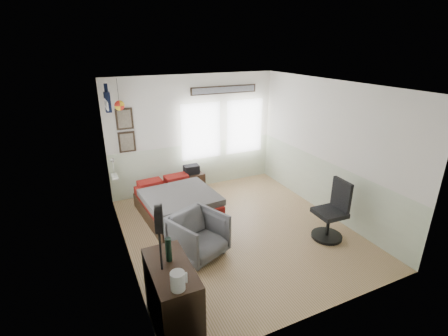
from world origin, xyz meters
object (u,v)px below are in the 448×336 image
Objects in this scene: armchair at (198,235)px; dresser at (173,297)px; nightstand at (192,183)px; task_chair at (332,215)px; bed at (177,204)px.

dresser is at bearing -145.77° from armchair.
task_chair is (1.66, -2.80, 0.20)m from nightstand.
nightstand is at bearing 49.59° from bed.
dresser is 1.24× the size of armchair.
nightstand is 0.46× the size of task_chair.
nightstand is (0.65, 0.91, -0.03)m from bed.
armchair is at bearing 170.27° from task_chair.
task_chair reaches higher than dresser.
task_chair is (3.17, 0.74, -0.00)m from dresser.
bed is 3.81× the size of nightstand.
task_chair is (2.37, -0.52, 0.08)m from armchair.
armchair is (0.81, 1.26, -0.08)m from dresser.
dresser reaches higher than bed.
bed is 2.78m from dresser.
dresser is at bearing -113.17° from bed.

